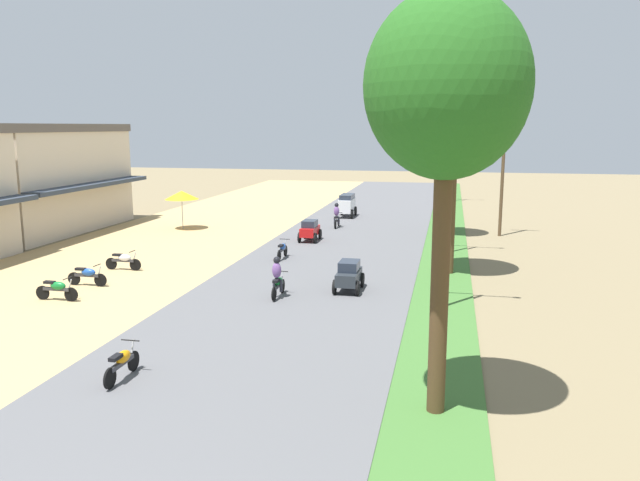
{
  "coord_description": "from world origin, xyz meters",
  "views": [
    {
      "loc": [
        5.85,
        -5.95,
        6.75
      ],
      "look_at": [
        0.24,
        20.86,
        1.73
      ],
      "focal_mm": 35.12,
      "sensor_mm": 36.0,
      "label": 1
    }
  ],
  "objects_px": {
    "median_tree_third": "(448,145)",
    "car_van_white": "(347,204)",
    "streetlamp_far": "(451,150)",
    "utility_pole_near": "(504,155)",
    "vendor_umbrella": "(182,195)",
    "motorbike_ahead_fifth": "(337,216)",
    "parked_motorbike_third": "(87,275)",
    "motorbike_ahead_third": "(278,278)",
    "median_tree_second": "(455,125)",
    "parked_motorbike_fourth": "(124,260)",
    "streetlamp_mid": "(450,166)",
    "motorbike_ahead_second": "(122,361)",
    "streetlamp_near": "(449,194)",
    "parked_motorbike_second": "(57,288)",
    "motorbike_ahead_fourth": "(282,249)",
    "car_hatchback_charcoal": "(349,275)",
    "car_hatchback_red": "(310,230)",
    "median_tree_nearest": "(447,89)"
  },
  "relations": [
    {
      "from": "streetlamp_near",
      "to": "utility_pole_near",
      "type": "relative_size",
      "value": 0.76
    },
    {
      "from": "motorbike_ahead_fourth",
      "to": "motorbike_ahead_fifth",
      "type": "xyz_separation_m",
      "value": [
        0.94,
        10.38,
        0.28
      ]
    },
    {
      "from": "motorbike_ahead_second",
      "to": "streetlamp_near",
      "type": "bearing_deg",
      "value": 46.71
    },
    {
      "from": "vendor_umbrella",
      "to": "car_van_white",
      "type": "distance_m",
      "value": 12.44
    },
    {
      "from": "parked_motorbike_third",
      "to": "motorbike_ahead_third",
      "type": "distance_m",
      "value": 8.42
    },
    {
      "from": "car_van_white",
      "to": "streetlamp_mid",
      "type": "bearing_deg",
      "value": -58.38
    },
    {
      "from": "utility_pole_near",
      "to": "car_hatchback_red",
      "type": "relative_size",
      "value": 4.8
    },
    {
      "from": "median_tree_third",
      "to": "utility_pole_near",
      "type": "distance_m",
      "value": 3.44
    },
    {
      "from": "parked_motorbike_third",
      "to": "parked_motorbike_fourth",
      "type": "height_order",
      "value": "same"
    },
    {
      "from": "parked_motorbike_second",
      "to": "utility_pole_near",
      "type": "xyz_separation_m",
      "value": [
        17.92,
        19.01,
        4.45
      ]
    },
    {
      "from": "streetlamp_far",
      "to": "car_hatchback_red",
      "type": "distance_m",
      "value": 23.78
    },
    {
      "from": "motorbike_ahead_second",
      "to": "motorbike_ahead_fifth",
      "type": "relative_size",
      "value": 1.0
    },
    {
      "from": "utility_pole_near",
      "to": "parked_motorbike_second",
      "type": "bearing_deg",
      "value": -133.31
    },
    {
      "from": "parked_motorbike_second",
      "to": "car_hatchback_charcoal",
      "type": "height_order",
      "value": "car_hatchback_charcoal"
    },
    {
      "from": "parked_motorbike_third",
      "to": "streetlamp_near",
      "type": "bearing_deg",
      "value": 0.09
    },
    {
      "from": "parked_motorbike_third",
      "to": "motorbike_ahead_second",
      "type": "xyz_separation_m",
      "value": [
        6.54,
        -8.85,
        0.02
      ]
    },
    {
      "from": "vendor_umbrella",
      "to": "motorbike_ahead_fourth",
      "type": "xyz_separation_m",
      "value": [
        8.93,
        -7.78,
        -1.73
      ]
    },
    {
      "from": "utility_pole_near",
      "to": "motorbike_ahead_second",
      "type": "distance_m",
      "value": 28.37
    },
    {
      "from": "streetlamp_mid",
      "to": "motorbike_ahead_fifth",
      "type": "xyz_separation_m",
      "value": [
        -7.31,
        7.05,
        -3.85
      ]
    },
    {
      "from": "parked_motorbike_second",
      "to": "motorbike_ahead_second",
      "type": "bearing_deg",
      "value": -45.57
    },
    {
      "from": "streetlamp_far",
      "to": "utility_pole_near",
      "type": "height_order",
      "value": "utility_pole_near"
    },
    {
      "from": "vendor_umbrella",
      "to": "streetlamp_far",
      "type": "distance_m",
      "value": 26.04
    },
    {
      "from": "vendor_umbrella",
      "to": "streetlamp_far",
      "type": "xyz_separation_m",
      "value": [
        17.18,
        19.42,
        2.38
      ]
    },
    {
      "from": "car_van_white",
      "to": "motorbike_ahead_fourth",
      "type": "relative_size",
      "value": 1.34
    },
    {
      "from": "parked_motorbike_fourth",
      "to": "utility_pole_near",
      "type": "relative_size",
      "value": 0.19
    },
    {
      "from": "car_van_white",
      "to": "motorbike_ahead_third",
      "type": "height_order",
      "value": "car_van_white"
    },
    {
      "from": "median_tree_second",
      "to": "streetlamp_far",
      "type": "height_order",
      "value": "median_tree_second"
    },
    {
      "from": "vendor_umbrella",
      "to": "motorbike_ahead_second",
      "type": "xyz_separation_m",
      "value": [
        8.82,
        -23.68,
        -1.73
      ]
    },
    {
      "from": "parked_motorbike_second",
      "to": "motorbike_ahead_third",
      "type": "height_order",
      "value": "motorbike_ahead_third"
    },
    {
      "from": "parked_motorbike_fourth",
      "to": "car_van_white",
      "type": "height_order",
      "value": "car_van_white"
    },
    {
      "from": "streetlamp_near",
      "to": "median_tree_third",
      "type": "bearing_deg",
      "value": 90.62
    },
    {
      "from": "median_tree_nearest",
      "to": "motorbike_ahead_third",
      "type": "bearing_deg",
      "value": 125.69
    },
    {
      "from": "car_van_white",
      "to": "motorbike_ahead_fifth",
      "type": "xyz_separation_m",
      "value": [
        0.16,
        -5.09,
        -0.17
      ]
    },
    {
      "from": "parked_motorbike_third",
      "to": "median_tree_second",
      "type": "xyz_separation_m",
      "value": [
        15.06,
        5.57,
        6.26
      ]
    },
    {
      "from": "vendor_umbrella",
      "to": "utility_pole_near",
      "type": "distance_m",
      "value": 20.6
    },
    {
      "from": "car_hatchback_charcoal",
      "to": "motorbike_ahead_second",
      "type": "height_order",
      "value": "car_hatchback_charcoal"
    },
    {
      "from": "streetlamp_near",
      "to": "streetlamp_mid",
      "type": "distance_m",
      "value": 10.36
    },
    {
      "from": "motorbike_ahead_second",
      "to": "streetlamp_mid",
      "type": "bearing_deg",
      "value": 66.5
    },
    {
      "from": "car_hatchback_charcoal",
      "to": "median_tree_second",
      "type": "bearing_deg",
      "value": 45.2
    },
    {
      "from": "parked_motorbike_third",
      "to": "vendor_umbrella",
      "type": "height_order",
      "value": "vendor_umbrella"
    },
    {
      "from": "utility_pole_near",
      "to": "motorbike_ahead_fourth",
      "type": "xyz_separation_m",
      "value": [
        -11.4,
        -9.65,
        -4.43
      ]
    },
    {
      "from": "median_tree_third",
      "to": "utility_pole_near",
      "type": "relative_size",
      "value": 0.77
    },
    {
      "from": "streetlamp_far",
      "to": "parked_motorbike_third",
      "type": "bearing_deg",
      "value": -113.51
    },
    {
      "from": "median_tree_third",
      "to": "car_van_white",
      "type": "height_order",
      "value": "median_tree_third"
    },
    {
      "from": "motorbike_ahead_fifth",
      "to": "streetlamp_far",
      "type": "bearing_deg",
      "value": 66.53
    },
    {
      "from": "parked_motorbike_fourth",
      "to": "median_tree_third",
      "type": "bearing_deg",
      "value": 41.56
    },
    {
      "from": "streetlamp_near",
      "to": "parked_motorbike_second",
      "type": "bearing_deg",
      "value": -171.02
    },
    {
      "from": "streetlamp_far",
      "to": "vendor_umbrella",
      "type": "bearing_deg",
      "value": -131.5
    },
    {
      "from": "motorbike_ahead_second",
      "to": "parked_motorbike_fourth",
      "type": "bearing_deg",
      "value": 118.87
    },
    {
      "from": "vendor_umbrella",
      "to": "motorbike_ahead_fourth",
      "type": "distance_m",
      "value": 11.97
    }
  ]
}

